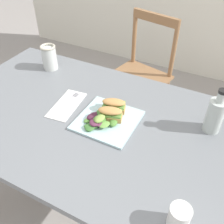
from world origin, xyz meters
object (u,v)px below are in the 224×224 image
chair_wooden_far (140,76)px  sandwich_half_front (110,113)px  cup_extra_side (179,217)px  sandwich_half_back (114,105)px  fork_on_napkin (69,102)px  bottle_cold_brew (215,117)px  mason_jar_iced_tea (50,58)px  dining_table (87,136)px  plate_lunch (108,120)px

chair_wooden_far → sandwich_half_front: chair_wooden_far is taller
sandwich_half_front → cup_extra_side: 0.49m
cup_extra_side → sandwich_half_back: bearing=136.8°
chair_wooden_far → sandwich_half_back: 0.86m
sandwich_half_front → fork_on_napkin: (-0.22, 0.02, -0.03)m
bottle_cold_brew → mason_jar_iced_tea: size_ratio=1.47×
dining_table → bottle_cold_brew: size_ratio=6.76×
dining_table → chair_wooden_far: 0.87m
plate_lunch → fork_on_napkin: 0.22m
mason_jar_iced_tea → chair_wooden_far: bearing=63.0°
fork_on_napkin → cup_extra_side: bearing=-28.6°
plate_lunch → sandwich_half_back: (-0.00, 0.07, 0.03)m
mason_jar_iced_tea → cup_extra_side: (0.87, -0.54, -0.02)m
cup_extra_side → bottle_cold_brew: bearing=88.9°
chair_wooden_far → plate_lunch: bearing=-78.0°
sandwich_half_front → bottle_cold_brew: size_ratio=0.57×
fork_on_napkin → mason_jar_iced_tea: mason_jar_iced_tea is taller
sandwich_half_back → fork_on_napkin: 0.22m
mason_jar_iced_tea → cup_extra_side: 1.03m
bottle_cold_brew → cup_extra_side: (-0.01, -0.45, -0.03)m
dining_table → fork_on_napkin: 0.18m
mason_jar_iced_tea → cup_extra_side: size_ratio=1.64×
plate_lunch → sandwich_half_back: sandwich_half_back is taller
sandwich_half_front → mason_jar_iced_tea: mason_jar_iced_tea is taller
bottle_cold_brew → mason_jar_iced_tea: 0.89m
fork_on_napkin → mason_jar_iced_tea: size_ratio=1.39×
mason_jar_iced_tea → cup_extra_side: mason_jar_iced_tea is taller
dining_table → plate_lunch: plate_lunch is taller
dining_table → cup_extra_side: (0.49, -0.29, 0.17)m
plate_lunch → sandwich_half_front: 0.04m
sandwich_half_back → fork_on_napkin: bearing=-169.5°
mason_jar_iced_tea → fork_on_napkin: bearing=-38.8°
dining_table → fork_on_napkin: size_ratio=7.13×
sandwich_half_front → sandwich_half_back: size_ratio=1.00×
dining_table → cup_extra_side: cup_extra_side is taller
chair_wooden_far → cup_extra_side: size_ratio=10.73×
sandwich_half_front → fork_on_napkin: size_ratio=0.60×
dining_table → chair_wooden_far: size_ratio=1.52×
plate_lunch → bottle_cold_brew: size_ratio=1.25×
chair_wooden_far → sandwich_half_back: (0.17, -0.77, 0.33)m
bottle_cold_brew → mason_jar_iced_tea: bottle_cold_brew is taller
dining_table → plate_lunch: 0.17m
chair_wooden_far → dining_table: bearing=-85.0°
fork_on_napkin → bottle_cold_brew: bearing=11.1°
sandwich_half_back → cup_extra_side: cup_extra_side is taller
chair_wooden_far → cup_extra_side: bearing=-63.7°
sandwich_half_front → chair_wooden_far: bearing=102.7°
sandwich_half_back → sandwich_half_front: bearing=-77.6°
sandwich_half_front → bottle_cold_brew: bearing=19.6°
plate_lunch → bottle_cold_brew: bottle_cold_brew is taller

